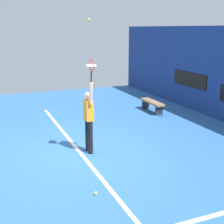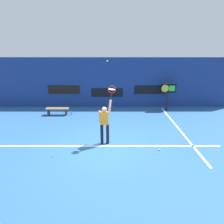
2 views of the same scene
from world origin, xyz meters
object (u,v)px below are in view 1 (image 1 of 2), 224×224
court_bench (152,104)px  water_bottle (163,114)px  spare_ball (96,193)px  tennis_player (89,117)px  tennis_ball (89,20)px  tennis_racket (91,67)px

court_bench → water_bottle: size_ratio=5.83×
court_bench → spare_ball: (5.37, -4.37, -0.30)m
tennis_player → tennis_ball: (0.13, 0.02, 2.52)m
tennis_racket → court_bench: 5.47m
tennis_player → tennis_racket: bearing=-0.8°
tennis_racket → tennis_ball: bearing=172.7°
tennis_player → tennis_ball: bearing=7.6°
tennis_player → tennis_racket: size_ratio=3.23×
water_bottle → spare_ball: (4.51, -4.37, -0.09)m
tennis_player → water_bottle: (-2.25, 3.75, -0.89)m
tennis_racket → court_bench: (-3.41, 3.75, -2.06)m
spare_ball → water_bottle: bearing=135.9°
tennis_ball → spare_ball: tennis_ball is taller
tennis_player → spare_ball: (2.26, -0.63, -0.98)m
water_bottle → spare_ball: 6.28m
court_bench → spare_ball: court_bench is taller
tennis_ball → spare_ball: bearing=-16.8°
tennis_player → tennis_racket: (0.30, -0.00, 1.38)m
water_bottle → spare_ball: size_ratio=3.53×
tennis_player → tennis_ball: 2.53m
spare_ball → tennis_player: bearing=164.6°
tennis_player → spare_ball: tennis_player is taller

